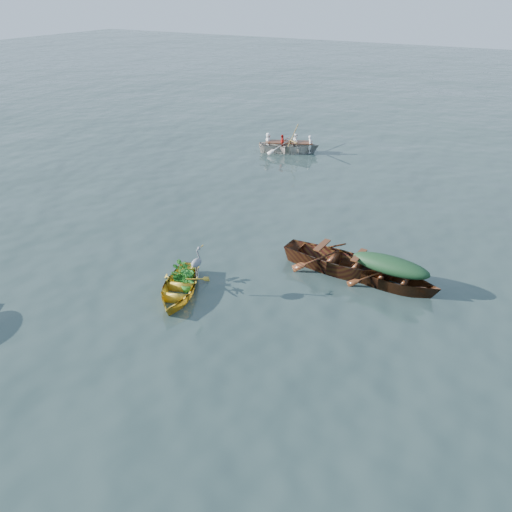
{
  "coord_description": "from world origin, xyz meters",
  "views": [
    {
      "loc": [
        6.4,
        -9.08,
        7.86
      ],
      "look_at": [
        -0.11,
        2.63,
        0.5
      ],
      "focal_mm": 35.0,
      "sensor_mm": 36.0,
      "label": 1
    }
  ],
  "objects_px": {
    "rowed_boat": "(289,153)",
    "heron": "(197,268)",
    "yellow_dinghy": "(179,294)",
    "green_tarp_boat": "(387,286)",
    "open_wooden_boat": "(338,271)"
  },
  "relations": [
    {
      "from": "rowed_boat",
      "to": "heron",
      "type": "height_order",
      "value": "heron"
    },
    {
      "from": "yellow_dinghy",
      "to": "green_tarp_boat",
      "type": "bearing_deg",
      "value": 12.04
    },
    {
      "from": "green_tarp_boat",
      "to": "open_wooden_boat",
      "type": "relative_size",
      "value": 0.84
    },
    {
      "from": "green_tarp_boat",
      "to": "rowed_boat",
      "type": "distance_m",
      "value": 13.37
    },
    {
      "from": "green_tarp_boat",
      "to": "heron",
      "type": "xyz_separation_m",
      "value": [
        -4.61,
        -3.09,
        0.9
      ]
    },
    {
      "from": "open_wooden_boat",
      "to": "heron",
      "type": "height_order",
      "value": "heron"
    },
    {
      "from": "open_wooden_boat",
      "to": "heron",
      "type": "xyz_separation_m",
      "value": [
        -3.04,
        -3.19,
        0.9
      ]
    },
    {
      "from": "green_tarp_boat",
      "to": "heron",
      "type": "distance_m",
      "value": 5.62
    },
    {
      "from": "yellow_dinghy",
      "to": "heron",
      "type": "relative_size",
      "value": 3.53
    },
    {
      "from": "green_tarp_boat",
      "to": "open_wooden_boat",
      "type": "xyz_separation_m",
      "value": [
        -1.57,
        0.1,
        0.0
      ]
    },
    {
      "from": "green_tarp_boat",
      "to": "heron",
      "type": "height_order",
      "value": "heron"
    },
    {
      "from": "green_tarp_boat",
      "to": "heron",
      "type": "bearing_deg",
      "value": 127.41
    },
    {
      "from": "rowed_boat",
      "to": "heron",
      "type": "distance_m",
      "value": 14.09
    },
    {
      "from": "rowed_boat",
      "to": "open_wooden_boat",
      "type": "bearing_deg",
      "value": -170.71
    },
    {
      "from": "open_wooden_boat",
      "to": "green_tarp_boat",
      "type": "bearing_deg",
      "value": -90.23
    }
  ]
}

